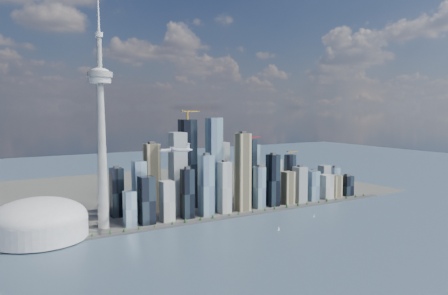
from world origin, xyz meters
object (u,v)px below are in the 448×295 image
needle_tower (101,128)px  airplane (175,150)px  dome_stadium (39,221)px  sailboat_east (314,216)px  sailboat_west (279,229)px

needle_tower → airplane: needle_tower is taller
dome_stadium → airplane: airplane is taller
dome_stadium → sailboat_east: 656.07m
airplane → sailboat_east: 414.29m
airplane → sailboat_east: size_ratio=8.95×
dome_stadium → sailboat_west: (480.68, -208.90, -36.01)m
needle_tower → sailboat_east: bearing=-18.5°
airplane → sailboat_west: bearing=-10.5°
dome_stadium → sailboat_east: bearing=-13.8°
sailboat_west → sailboat_east: 164.07m
airplane → dome_stadium: bearing=171.3°
dome_stadium → sailboat_west: 525.35m
airplane → sailboat_west: 297.79m
dome_stadium → sailboat_west: size_ratio=18.69×
airplane → sailboat_west: airplane is taller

